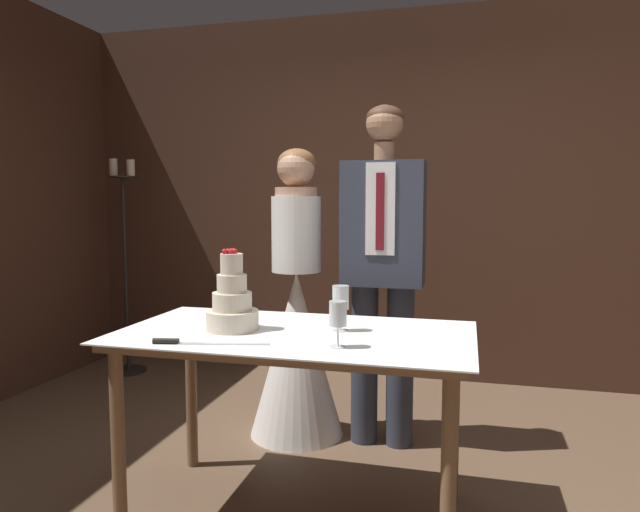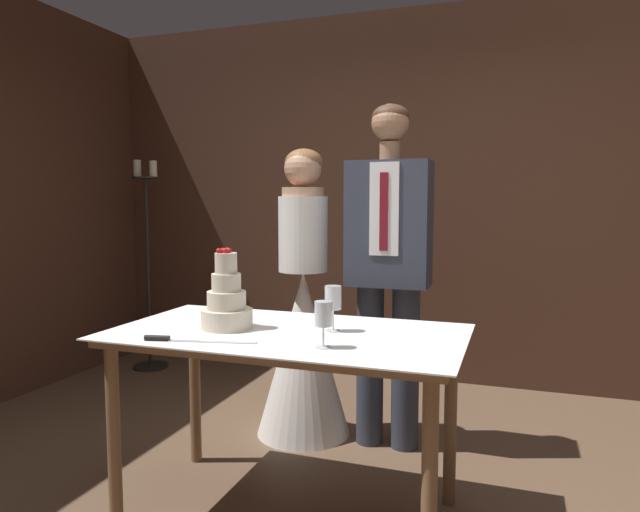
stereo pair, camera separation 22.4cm
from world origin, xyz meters
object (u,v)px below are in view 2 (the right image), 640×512
at_px(cake_table, 287,352).
at_px(wine_glass_near, 323,316).
at_px(bride, 303,330).
at_px(candle_stand, 148,272).
at_px(wine_glass_middle, 333,300).
at_px(tiered_cake, 227,303).
at_px(cake_knife, 179,339).
at_px(groom, 389,259).

bearing_deg(cake_table, wine_glass_near, -41.88).
relative_size(bride, candle_stand, 0.98).
bearing_deg(wine_glass_middle, tiered_cake, -167.96).
height_order(cake_knife, wine_glass_near, wine_glass_near).
relative_size(cake_table, bride, 0.90).
bearing_deg(candle_stand, cake_table, -41.20).
relative_size(wine_glass_near, bride, 0.11).
relative_size(bride, groom, 0.88).
height_order(wine_glass_near, candle_stand, candle_stand).
relative_size(cake_table, candle_stand, 0.88).
xyz_separation_m(tiered_cake, wine_glass_middle, (0.45, 0.10, 0.02)).
height_order(tiered_cake, bride, bride).
relative_size(tiered_cake, wine_glass_near, 1.99).
bearing_deg(wine_glass_near, bride, 114.63).
distance_m(wine_glass_middle, candle_stand, 2.64).
distance_m(cake_table, wine_glass_near, 0.38).
bearing_deg(candle_stand, bride, -26.58).
bearing_deg(bride, tiered_cake, -91.33).
height_order(tiered_cake, candle_stand, candle_stand).
distance_m(tiered_cake, groom, 1.02).
xyz_separation_m(cake_knife, wine_glass_middle, (0.51, 0.37, 0.12)).
height_order(cake_knife, groom, groom).
xyz_separation_m(bride, groom, (0.50, -0.00, 0.43)).
relative_size(tiered_cake, cake_knife, 0.78).
xyz_separation_m(wine_glass_near, bride, (-0.48, 1.05, -0.31)).
relative_size(wine_glass_middle, candle_stand, 0.11).
bearing_deg(cake_knife, wine_glass_middle, 23.22).
bearing_deg(wine_glass_near, tiered_cake, 160.55).
relative_size(wine_glass_middle, groom, 0.10).
xyz_separation_m(tiered_cake, wine_glass_near, (0.50, -0.18, 0.01)).
distance_m(cake_table, wine_glass_middle, 0.30).
relative_size(cake_table, wine_glass_near, 8.44).
xyz_separation_m(cake_table, wine_glass_middle, (0.18, 0.06, 0.22)).
distance_m(cake_knife, candle_stand, 2.52).
height_order(wine_glass_middle, bride, bride).
distance_m(cake_knife, bride, 1.16).
distance_m(wine_glass_near, wine_glass_middle, 0.28).
distance_m(cake_table, candle_stand, 2.53).
bearing_deg(candle_stand, wine_glass_near, -41.28).
xyz_separation_m(tiered_cake, candle_stand, (-1.64, 1.70, -0.13)).
relative_size(wine_glass_near, wine_glass_middle, 0.91).
bearing_deg(bride, wine_glass_middle, -60.97).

